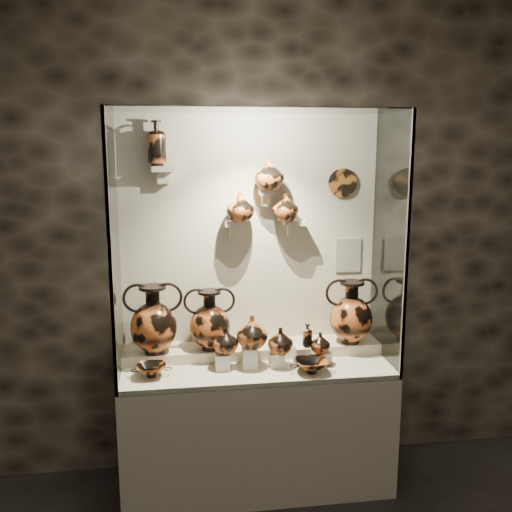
{
  "coord_description": "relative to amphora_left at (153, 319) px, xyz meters",
  "views": [
    {
      "loc": [
        -0.49,
        -1.2,
        2.2
      ],
      "look_at": [
        0.01,
        2.25,
        1.52
      ],
      "focal_mm": 40.0,
      "sensor_mm": 36.0,
      "label": 1
    }
  ],
  "objects": [
    {
      "name": "wall_plate",
      "position": [
        1.25,
        0.17,
        0.83
      ],
      "size": [
        0.19,
        0.02,
        0.19
      ],
      "primitive_type": "cylinder",
      "rotation": [
        1.57,
        0.0,
        0.0
      ],
      "color": "#A2581F",
      "rests_on": "back_panel"
    },
    {
      "name": "jug_a",
      "position": [
        0.44,
        -0.15,
        -0.11
      ],
      "size": [
        0.19,
        0.19,
        0.17
      ],
      "primitive_type": "imported",
      "rotation": [
        0.0,
        0.0,
        -0.25
      ],
      "color": "#B15122",
      "rests_on": "pedestal_a"
    },
    {
      "name": "bracket_ca",
      "position": [
        0.54,
        0.13,
        0.58
      ],
      "size": [
        0.14,
        0.12,
        0.04
      ],
      "primitive_type": "cube",
      "color": "beige",
      "rests_on": "back_panel"
    },
    {
      "name": "pedestal_e",
      "position": [
        1.06,
        -0.16,
        -0.25
      ],
      "size": [
        0.09,
        0.09,
        0.08
      ],
      "primitive_type": "cube",
      "color": "white",
      "rests_on": "front_tier"
    },
    {
      "name": "front_tier",
      "position": [
        0.64,
        -0.11,
        -0.31
      ],
      "size": [
        1.68,
        0.58,
        0.03
      ],
      "primitive_type": "cube",
      "color": "beige",
      "rests_on": "plinth"
    },
    {
      "name": "frame_post_right",
      "position": [
        1.48,
        -0.4,
        0.48
      ],
      "size": [
        0.02,
        0.02,
        1.6
      ],
      "primitive_type": "cube",
      "color": "gray",
      "rests_on": "plinth"
    },
    {
      "name": "lekythos_tall",
      "position": [
        0.05,
        0.11,
        1.1
      ],
      "size": [
        0.16,
        0.16,
        0.31
      ],
      "primitive_type": null,
      "rotation": [
        0.0,
        0.0,
        0.37
      ],
      "color": "#B15122",
      "rests_on": "bracket_ul"
    },
    {
      "name": "ovoid_vase_a",
      "position": [
        0.56,
        0.09,
        0.69
      ],
      "size": [
        0.24,
        0.24,
        0.19
      ],
      "primitive_type": "imported",
      "rotation": [
        0.0,
        0.0,
        0.43
      ],
      "color": "#B95420",
      "rests_on": "bracket_ca"
    },
    {
      "name": "glass_front",
      "position": [
        0.64,
        -0.41,
        0.48
      ],
      "size": [
        1.7,
        0.01,
        1.6
      ],
      "primitive_type": "cube",
      "color": "white",
      "rests_on": "plinth"
    },
    {
      "name": "pedestal_d",
      "position": [
        0.92,
        -0.16,
        -0.23
      ],
      "size": [
        0.09,
        0.09,
        0.12
      ],
      "primitive_type": "cube",
      "color": "white",
      "rests_on": "front_tier"
    },
    {
      "name": "bracket_cb",
      "position": [
        0.74,
        0.13,
        0.78
      ],
      "size": [
        0.1,
        0.12,
        0.04
      ],
      "primitive_type": "cube",
      "color": "beige",
      "rests_on": "back_panel"
    },
    {
      "name": "pedestal_c",
      "position": [
        0.76,
        -0.16,
        -0.25
      ],
      "size": [
        0.09,
        0.09,
        0.09
      ],
      "primitive_type": "cube",
      "color": "white",
      "rests_on": "front_tier"
    },
    {
      "name": "frame_post_left",
      "position": [
        -0.2,
        -0.4,
        0.48
      ],
      "size": [
        0.02,
        0.02,
        1.6
      ],
      "primitive_type": "cube",
      "color": "gray",
      "rests_on": "plinth"
    },
    {
      "name": "kylix_right",
      "position": [
        0.95,
        -0.3,
        -0.24
      ],
      "size": [
        0.3,
        0.27,
        0.1
      ],
      "primitive_type": null,
      "rotation": [
        0.0,
        0.0,
        -0.24
      ],
      "color": "#B15122",
      "rests_on": "front_tier"
    },
    {
      "name": "amphora_mid",
      "position": [
        0.35,
        0.02,
        -0.02
      ],
      "size": [
        0.37,
        0.37,
        0.39
      ],
      "primitive_type": null,
      "rotation": [
        0.0,
        0.0,
        0.21
      ],
      "color": "#B95420",
      "rests_on": "rear_tier"
    },
    {
      "name": "back_panel",
      "position": [
        0.64,
        0.2,
        0.48
      ],
      "size": [
        1.7,
        0.03,
        1.6
      ],
      "primitive_type": "cube",
      "color": "beige",
      "rests_on": "plinth"
    },
    {
      "name": "ovoid_vase_c",
      "position": [
        0.86,
        0.09,
        0.69
      ],
      "size": [
        0.2,
        0.2,
        0.18
      ],
      "primitive_type": "imported",
      "rotation": [
        0.0,
        0.0,
        0.23
      ],
      "color": "#B95420",
      "rests_on": "bracket_cc"
    },
    {
      "name": "amphora_right",
      "position": [
        1.29,
        0.01,
        -0.01
      ],
      "size": [
        0.38,
        0.38,
        0.42
      ],
      "primitive_type": null,
      "rotation": [
        0.0,
        0.0,
        -0.14
      ],
      "color": "#B15122",
      "rests_on": "rear_tier"
    },
    {
      "name": "lekythos_small",
      "position": [
        0.95,
        -0.17,
        -0.09
      ],
      "size": [
        0.08,
        0.08,
        0.17
      ],
      "primitive_type": null,
      "rotation": [
        0.0,
        0.0,
        -0.16
      ],
      "color": "#B95420",
      "rests_on": "pedestal_d"
    },
    {
      "name": "ovoid_vase_b",
      "position": [
        0.75,
        0.08,
        0.9
      ],
      "size": [
        0.22,
        0.22,
        0.2
      ],
      "primitive_type": "imported",
      "rotation": [
        0.0,
        0.0,
        -0.16
      ],
      "color": "#B95420",
      "rests_on": "bracket_cb"
    },
    {
      "name": "wall_back",
      "position": [
        0.64,
        0.21,
        0.48
      ],
      "size": [
        5.0,
        0.02,
        3.2
      ],
      "primitive_type": "cube",
      "color": "black",
      "rests_on": "ground"
    },
    {
      "name": "pedestal_b",
      "position": [
        0.59,
        -0.16,
        -0.23
      ],
      "size": [
        0.09,
        0.09,
        0.13
      ],
      "primitive_type": "cube",
      "color": "white",
      "rests_on": "front_tier"
    },
    {
      "name": "bracket_cc",
      "position": [
        0.92,
        0.13,
        0.58
      ],
      "size": [
        0.14,
        0.12,
        0.04
      ],
      "primitive_type": "cube",
      "color": "beige",
      "rests_on": "back_panel"
    },
    {
      "name": "info_placard",
      "position": [
        1.31,
        0.18,
        0.34
      ],
      "size": [
        0.17,
        0.01,
        0.23
      ],
      "primitive_type": "cube",
      "color": "beige",
      "rests_on": "back_panel"
    },
    {
      "name": "plinth",
      "position": [
        0.64,
        -0.11,
        -0.72
      ],
      "size": [
        1.7,
        0.6,
        0.8
      ],
      "primitive_type": "cube",
      "color": "beige",
      "rests_on": "floor"
    },
    {
      "name": "glass_right",
      "position": [
        1.48,
        -0.11,
        0.48
      ],
      "size": [
        0.01,
        0.6,
        1.6
      ],
      "primitive_type": "cube",
      "color": "white",
      "rests_on": "plinth"
    },
    {
      "name": "glass_left",
      "position": [
        -0.21,
        -0.11,
        0.48
      ],
      "size": [
        0.01,
        0.6,
        1.6
      ],
      "primitive_type": "cube",
      "color": "white",
      "rests_on": "plinth"
    },
    {
      "name": "amphora_left",
      "position": [
        0.0,
        0.0,
        0.0
      ],
      "size": [
        0.46,
        0.46,
        0.44
      ],
      "primitive_type": null,
      "rotation": [
        0.0,
        0.0,
        -0.39
      ],
      "color": "#B15122",
      "rests_on": "rear_tier"
    },
    {
      "name": "jug_b",
      "position": [
        0.6,
        -0.16,
        -0.06
      ],
      "size": [
        0.24,
        0.24,
        0.2
      ],
      "primitive_type": "imported",
      "rotation": [
        0.0,
        0.0,
        -0.29
      ],
      "color": "#B95420",
      "rests_on": "pedestal_b"
    },
    {
      "name": "jug_c",
      "position": [
        0.78,
        -0.18,
        -0.12
      ],
      "size": [
        0.18,
        0.18,
        0.17
      ],
      "primitive_type": "imported",
      "rotation": [
        0.0,
        0.0,
        -0.11
      ],
      "color": "#B15122",
      "rests_on": "pedestal_c"
    },
    {
      "name": "bracket_ul",
      "position": [
        0.09,
        0.13,
        0.93
      ],
      "size": [
        0.14,
        0.12,
        0.04
      ],
      "primitive_type": "cube",
      "color": "beige",
      "rests_on": "back_panel"
    },
    {
      "name": "rear_tier",
      "position": [
        0.64,
        0.06,
        -0.27
      ],
      "size": [
        1.7,
        0.25,
        0.1
      ],
      "primitive_type": "cube",
      "color": "beige",
      "rests_on": "plinth"
    },
    {
      "name": "jug_e",
      "position": [
        1.03,
        -0.18,
        -0.14
      ],
      "size": [
        0.14,
        0.14,
        0.13
      ],
      "primitive_type": "imported",
      "rotation": [
        0.0,
        0.0,
        0.08
      ],
      "color": "#B15122",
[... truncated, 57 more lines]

